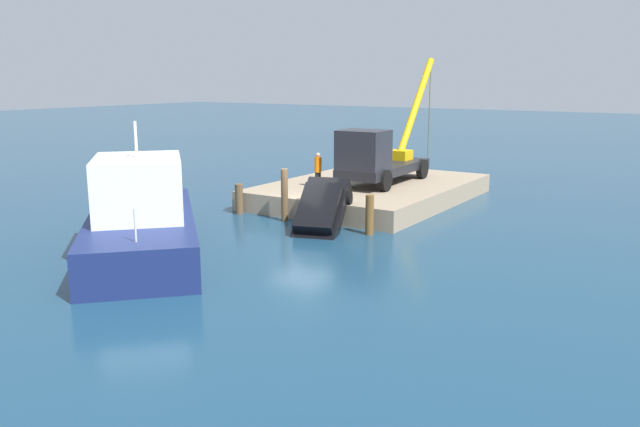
{
  "coord_description": "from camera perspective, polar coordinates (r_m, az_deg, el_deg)",
  "views": [
    {
      "loc": [
        22.14,
        15.14,
        6.09
      ],
      "look_at": [
        0.14,
        1.0,
        0.55
      ],
      "focal_mm": 36.2,
      "sensor_mm": 36.0,
      "label": 1
    }
  ],
  "objects": [
    {
      "name": "ground",
      "position": [
        27.51,
        -1.6,
        -0.84
      ],
      "size": [
        200.0,
        200.0,
        0.0
      ],
      "primitive_type": "plane",
      "color": "navy"
    },
    {
      "name": "dock",
      "position": [
        32.62,
        4.54,
        1.98
      ],
      "size": [
        11.69,
        8.31,
        0.92
      ],
      "primitive_type": "cube",
      "color": "gray",
      "rests_on": "ground"
    },
    {
      "name": "crane_truck",
      "position": [
        31.59,
        5.15,
        5.02
      ],
      "size": [
        9.73,
        2.7,
        6.23
      ],
      "color": "black",
      "rests_on": "dock"
    },
    {
      "name": "dock_worker",
      "position": [
        30.87,
        -0.18,
        3.89
      ],
      "size": [
        0.34,
        0.34,
        1.66
      ],
      "color": "black",
      "rests_on": "dock"
    },
    {
      "name": "salvaged_car",
      "position": [
        25.77,
        -0.07,
        -0.33
      ],
      "size": [
        4.22,
        2.95,
        3.05
      ],
      "color": "black",
      "rests_on": "ground"
    },
    {
      "name": "moored_yacht",
      "position": [
        25.0,
        -15.35,
        -1.17
      ],
      "size": [
        10.78,
        11.01,
        6.15
      ],
      "color": "navy",
      "rests_on": "ground"
    },
    {
      "name": "piling_near",
      "position": [
        29.43,
        -7.16,
        1.28
      ],
      "size": [
        0.36,
        0.36,
        1.37
      ],
      "primitive_type": "cylinder",
      "color": "brown",
      "rests_on": "ground"
    },
    {
      "name": "piling_mid",
      "position": [
        27.65,
        -3.15,
        1.62
      ],
      "size": [
        0.3,
        0.3,
        2.28
      ],
      "primitive_type": "cylinder",
      "color": "brown",
      "rests_on": "ground"
    },
    {
      "name": "piling_far",
      "position": [
        26.61,
        -0.43,
        0.24
      ],
      "size": [
        0.39,
        0.39,
        1.37
      ],
      "primitive_type": "cylinder",
      "color": "brown",
      "rests_on": "ground"
    },
    {
      "name": "piling_end",
      "position": [
        25.39,
        4.4,
        -0.12
      ],
      "size": [
        0.33,
        0.33,
        1.59
      ],
      "primitive_type": "cylinder",
      "color": "brown",
      "rests_on": "ground"
    }
  ]
}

